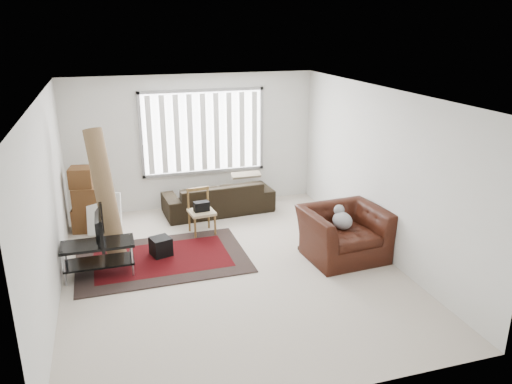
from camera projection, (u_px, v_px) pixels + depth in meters
room at (223, 151)px, 7.69m from camera, size 6.00×6.02×2.71m
persian_rug at (162, 259)px, 8.07m from camera, size 2.71×1.83×0.02m
tv_stand at (98, 252)px, 7.46m from camera, size 1.06×0.48×0.53m
tv at (95, 228)px, 7.33m from camera, size 0.11×0.86×0.49m
subwoofer at (161, 246)px, 8.14m from camera, size 0.38×0.38×0.30m
moving_boxes at (85, 201)px, 9.06m from camera, size 0.55×0.52×1.19m
white_flatpack at (104, 214)px, 8.95m from camera, size 0.64×0.38×0.76m
rolled_rug at (105, 192)px, 8.07m from camera, size 0.58×1.02×2.06m
sofa at (218, 192)px, 9.97m from camera, size 2.22×1.09×0.83m
side_chair at (201, 210)px, 8.96m from camera, size 0.48×0.48×0.82m
armchair at (344, 230)px, 8.03m from camera, size 1.35×1.20×0.94m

